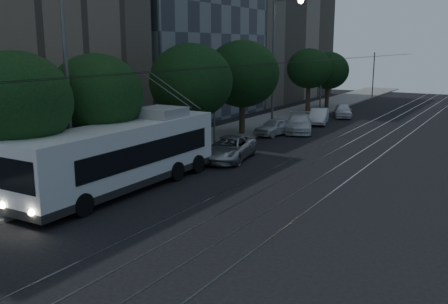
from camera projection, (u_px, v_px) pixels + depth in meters
ground at (197, 202)px, 22.32m from camera, size 120.00×120.00×0.00m
sidewalk at (254, 126)px, 42.85m from camera, size 5.00×90.00×0.15m
tram_rails at (371, 138)px, 37.84m from camera, size 4.52×90.00×0.02m
overhead_wires at (282, 88)px, 40.87m from camera, size 2.23×90.00×6.00m
trolleybus at (125, 155)px, 24.01m from camera, size 2.74×12.42×5.63m
pickup_silver at (229, 148)px, 30.40m from camera, size 3.29×5.48×1.42m
car_white_a at (275, 126)px, 38.92m from camera, size 2.34×4.15×1.33m
car_white_b at (299, 123)px, 40.13m from camera, size 3.68×5.40×1.45m
car_white_c at (319, 116)px, 44.41m from camera, size 2.45×4.35×1.36m
car_white_d at (343, 111)px, 48.47m from camera, size 2.87×4.24×1.34m
tree_0 at (16, 102)px, 21.24m from camera, size 4.83×4.83×6.67m
tree_1 at (96, 96)px, 25.23m from camera, size 4.77×4.77×6.49m
tree_2 at (191, 82)px, 32.25m from camera, size 5.43×5.43×7.03m
tree_3 at (242, 74)px, 38.02m from camera, size 5.66×5.66×7.28m
tree_4 at (309, 69)px, 49.59m from camera, size 4.40×4.40×6.61m
tree_5 at (328, 71)px, 54.42m from camera, size 4.52×4.52×6.22m
streetlamp_near at (72, 58)px, 22.19m from camera, size 2.53×0.44×10.52m
streetlamp_far at (278, 51)px, 40.40m from camera, size 2.59×0.44×10.79m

